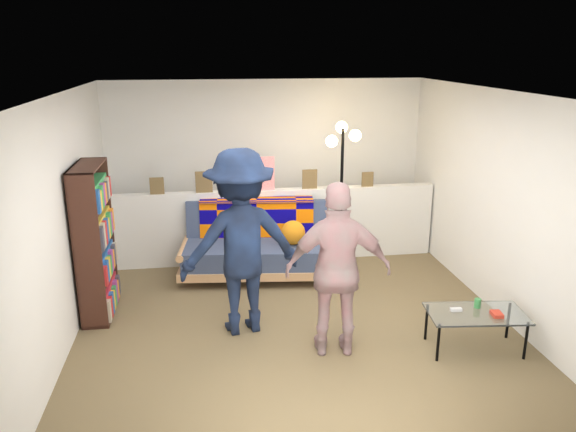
# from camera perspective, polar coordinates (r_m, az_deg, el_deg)

# --- Properties ---
(ground) EXTENTS (5.00, 5.00, 0.00)m
(ground) POSITION_cam_1_polar(r_m,az_deg,el_deg) (6.16, 0.56, -10.46)
(ground) COLOR brown
(ground) RESTS_ON ground
(room_shell) EXTENTS (4.60, 5.05, 2.45)m
(room_shell) POSITION_cam_1_polar(r_m,az_deg,el_deg) (6.06, -0.10, 5.83)
(room_shell) COLOR silver
(room_shell) RESTS_ON ground
(half_wall_ledge) EXTENTS (4.45, 0.15, 1.00)m
(half_wall_ledge) POSITION_cam_1_polar(r_m,az_deg,el_deg) (7.62, -1.56, -0.94)
(half_wall_ledge) COLOR silver
(half_wall_ledge) RESTS_ON ground
(ledge_decor) EXTENTS (2.97, 0.02, 0.45)m
(ledge_decor) POSITION_cam_1_polar(r_m,az_deg,el_deg) (7.40, -3.33, 3.92)
(ledge_decor) COLOR brown
(ledge_decor) RESTS_ON half_wall_ledge
(futon_sofa) EXTENTS (2.01, 1.12, 0.83)m
(futon_sofa) POSITION_cam_1_polar(r_m,az_deg,el_deg) (7.19, -3.03, -3.06)
(futon_sofa) COLOR tan
(futon_sofa) RESTS_ON ground
(bookshelf) EXTENTS (0.28, 0.83, 1.66)m
(bookshelf) POSITION_cam_1_polar(r_m,az_deg,el_deg) (6.37, -19.02, -2.91)
(bookshelf) COLOR black
(bookshelf) RESTS_ON ground
(coffee_table) EXTENTS (0.97, 0.61, 0.48)m
(coffee_table) POSITION_cam_1_polar(r_m,az_deg,el_deg) (5.75, 18.63, -9.52)
(coffee_table) COLOR black
(coffee_table) RESTS_ON ground
(floor_lamp) EXTENTS (0.44, 0.35, 1.91)m
(floor_lamp) POSITION_cam_1_polar(r_m,az_deg,el_deg) (7.28, 5.50, 5.11)
(floor_lamp) COLOR black
(floor_lamp) RESTS_ON ground
(person_left) EXTENTS (1.33, 0.92, 1.90)m
(person_left) POSITION_cam_1_polar(r_m,az_deg,el_deg) (5.64, -4.84, -2.69)
(person_left) COLOR black
(person_left) RESTS_ON ground
(person_right) EXTENTS (1.03, 0.53, 1.68)m
(person_right) POSITION_cam_1_polar(r_m,az_deg,el_deg) (5.24, 5.11, -5.53)
(person_right) COLOR #D2888D
(person_right) RESTS_ON ground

